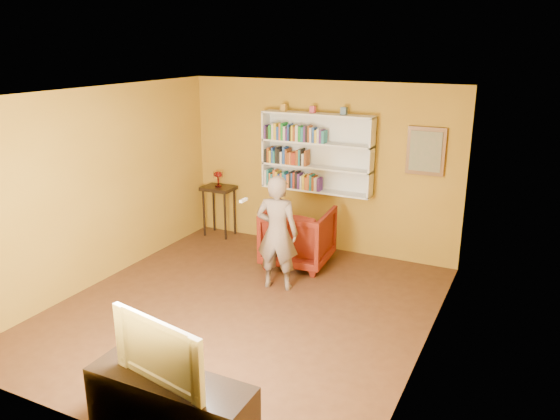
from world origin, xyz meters
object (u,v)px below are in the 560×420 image
Objects in this scene: armchair at (298,236)px; television at (167,347)px; bookshelf at (318,153)px; ruby_lustre at (218,176)px; tv_cabinet at (171,405)px; person at (277,233)px; console_table at (219,195)px.

armchair is 0.95× the size of television.
television is at bearing -82.87° from bookshelf.
ruby_lustre reaches higher than television.
tv_cabinet is at bearing -62.43° from ruby_lustre.
person is at bearing 110.12° from television.
bookshelf is 1.13× the size of person.
bookshelf is 1.82m from person.
bookshelf is 1.75× the size of television.
ruby_lustre is at bearing -48.00° from person.
person reaches higher than television.
tv_cabinet is 1.48× the size of television.
ruby_lustre is 2.39m from person.
armchair is (1.77, -0.58, -0.62)m from ruby_lustre.
ruby_lustre is at bearing -22.99° from armchair.
television is (0.58, -4.66, -0.76)m from bookshelf.
bookshelf is 1.19× the size of tv_cabinet.
person reaches higher than console_table.
person is at bearing 99.15° from tv_cabinet.
armchair reaches higher than console_table.
person reaches higher than ruby_lustre.
tv_cabinet is 0.57m from television.
console_table is 0.58× the size of tv_cabinet.
armchair is at bearing 98.36° from tv_cabinet.
television is (0.58, -3.92, 0.39)m from armchair.
ruby_lustre reaches higher than armchair.
television is at bearing 0.00° from tv_cabinet.
console_table is (-1.77, -0.16, -0.87)m from bookshelf.
television is at bearing -62.43° from console_table.
bookshelf is 1.85m from ruby_lustre.
ruby_lustre is 5.14m from tv_cabinet.
armchair is 0.64× the size of tv_cabinet.
person is 1.55× the size of television.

